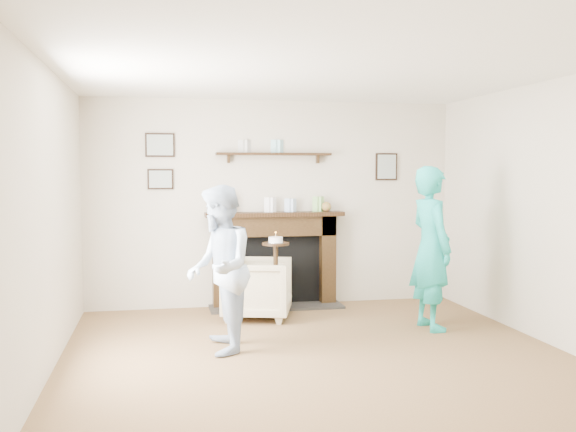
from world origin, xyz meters
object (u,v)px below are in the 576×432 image
Objects in this scene: woman at (430,328)px; pedestal_table at (276,265)px; armchair at (258,318)px; man at (220,352)px.

pedestal_table reaches higher than woman.
man reaches higher than armchair.
woman is at bearing -29.06° from pedestal_table.
pedestal_table reaches higher than armchair.
armchair is 0.44× the size of woman.
armchair is 1.38m from man.
pedestal_table reaches higher than man.
pedestal_table is at bearing 56.39° from woman.
woman is 1.81m from pedestal_table.
armchair is at bearing 159.05° from man.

